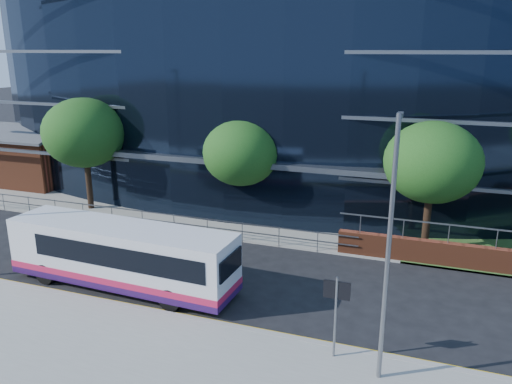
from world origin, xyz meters
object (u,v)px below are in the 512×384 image
at_px(brick_pavilion, 28,156).
at_px(city_bus, 123,255).
at_px(tree_far_b, 241,153).
at_px(street_sign, 336,300).
at_px(tree_far_c, 432,162).
at_px(streetlight_east, 389,245).
at_px(tree_far_a, 84,133).

distance_m(brick_pavilion, city_bus, 21.47).
bearing_deg(tree_far_b, street_sign, -55.92).
distance_m(brick_pavilion, tree_far_c, 29.46).
relative_size(street_sign, streetlight_east, 0.35).
distance_m(brick_pavilion, tree_far_b, 19.55).
bearing_deg(brick_pavilion, tree_far_a, -26.55).
bearing_deg(tree_far_c, brick_pavilion, 171.18).
bearing_deg(tree_far_a, tree_far_c, 0.00).
xyz_separation_m(tree_far_b, city_bus, (-1.85, -8.91, -2.76)).
height_order(tree_far_b, streetlight_east, streetlight_east).
relative_size(tree_far_a, tree_far_b, 1.15).
height_order(street_sign, tree_far_a, tree_far_a).
bearing_deg(city_bus, brick_pavilion, 145.32).
distance_m(tree_far_a, streetlight_east, 22.05).
height_order(tree_far_b, city_bus, tree_far_b).
relative_size(tree_far_c, city_bus, 0.64).
bearing_deg(tree_far_a, city_bus, -45.93).
bearing_deg(tree_far_a, streetlight_east, -30.46).
bearing_deg(streetlight_east, brick_pavilion, 150.76).
distance_m(street_sign, city_bus, 9.63).
relative_size(brick_pavilion, street_sign, 3.07).
xyz_separation_m(street_sign, tree_far_b, (-7.50, 11.09, 2.06)).
bearing_deg(tree_far_b, tree_far_a, -177.14).
distance_m(brick_pavilion, tree_far_a, 10.48).
distance_m(tree_far_b, city_bus, 9.51).
bearing_deg(city_bus, streetlight_east, -11.97).
distance_m(tree_far_a, city_bus, 12.20).
xyz_separation_m(brick_pavilion, street_sign, (26.50, -15.09, 0.21)).
bearing_deg(city_bus, street_sign, -10.78).
height_order(brick_pavilion, tree_far_c, tree_far_c).
height_order(street_sign, city_bus, street_sign).
height_order(tree_far_c, city_bus, tree_far_c).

